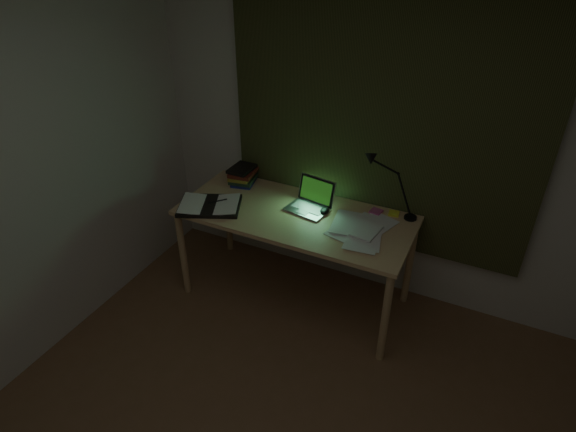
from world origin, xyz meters
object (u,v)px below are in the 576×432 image
at_px(desk_lamp, 415,189).
at_px(book_stack, 243,175).
at_px(loose_papers, 360,229).
at_px(laptop, 307,198).
at_px(open_textbook, 210,205).
at_px(desk, 295,257).

bearing_deg(desk_lamp, book_stack, -169.55).
bearing_deg(loose_papers, laptop, 170.06).
distance_m(laptop, book_stack, 0.66).
relative_size(laptop, open_textbook, 0.75).
xyz_separation_m(book_stack, desk_lamp, (1.34, 0.05, 0.17)).
relative_size(open_textbook, loose_papers, 1.19).
bearing_deg(loose_papers, desk, -179.59).
height_order(laptop, book_stack, laptop).
xyz_separation_m(open_textbook, book_stack, (0.03, 0.43, 0.05)).
bearing_deg(loose_papers, open_textbook, -169.82).
distance_m(loose_papers, desk_lamp, 0.46).
distance_m(open_textbook, book_stack, 0.44).
distance_m(book_stack, desk_lamp, 1.35).
bearing_deg(laptop, desk, -116.30).
height_order(desk, desk_lamp, desk_lamp).
bearing_deg(open_textbook, book_stack, 62.68).
xyz_separation_m(desk, open_textbook, (-0.60, -0.19, 0.40)).
bearing_deg(book_stack, desk, -22.75).
bearing_deg(laptop, loose_papers, -0.32).
relative_size(book_stack, loose_papers, 0.58).
relative_size(desk, open_textbook, 3.82).
height_order(book_stack, desk_lamp, desk_lamp).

